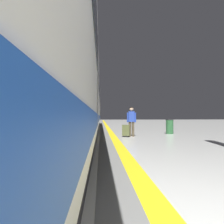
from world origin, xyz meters
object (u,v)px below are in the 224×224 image
suitcase_near (126,130)px  waste_bin (170,126)px  high_speed_train (73,90)px  passenger_near (131,119)px

suitcase_near → waste_bin: 3.28m
suitcase_near → waste_bin: waste_bin is taller
high_speed_train → waste_bin: size_ratio=38.77×
high_speed_train → waste_bin: high_speed_train is taller
high_speed_train → suitcase_near: (2.86, -0.60, -2.16)m
passenger_near → suitcase_near: passenger_near is taller
high_speed_train → passenger_near: size_ratio=22.37×
passenger_near → suitcase_near: 0.68m
passenger_near → waste_bin: 2.96m
high_speed_train → passenger_near: 3.58m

